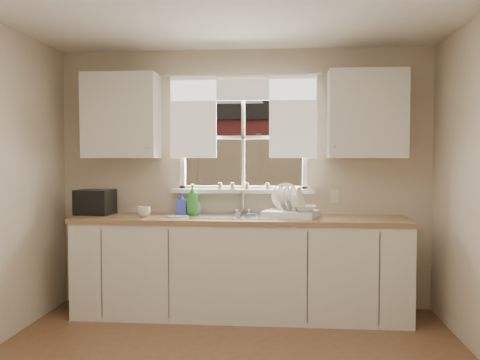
# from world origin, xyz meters

# --- Properties ---
(room_walls) EXTENTS (3.62, 4.02, 2.50)m
(room_walls) POSITION_xyz_m (0.00, -0.07, 1.24)
(room_walls) COLOR beige
(room_walls) RESTS_ON ground
(window) EXTENTS (1.38, 0.16, 1.06)m
(window) POSITION_xyz_m (0.00, 2.00, 1.49)
(window) COLOR white
(window) RESTS_ON room_walls
(curtains) EXTENTS (1.50, 0.03, 0.81)m
(curtains) POSITION_xyz_m (0.00, 1.95, 1.93)
(curtains) COLOR white
(curtains) RESTS_ON room_walls
(base_cabinets) EXTENTS (3.00, 0.62, 0.87)m
(base_cabinets) POSITION_xyz_m (0.00, 1.68, 0.43)
(base_cabinets) COLOR silver
(base_cabinets) RESTS_ON ground
(countertop) EXTENTS (3.04, 0.65, 0.04)m
(countertop) POSITION_xyz_m (0.00, 1.68, 0.89)
(countertop) COLOR #95724A
(countertop) RESTS_ON base_cabinets
(upper_cabinet_left) EXTENTS (0.70, 0.33, 0.80)m
(upper_cabinet_left) POSITION_xyz_m (-1.15, 1.82, 1.85)
(upper_cabinet_left) COLOR silver
(upper_cabinet_left) RESTS_ON room_walls
(upper_cabinet_right) EXTENTS (0.70, 0.33, 0.80)m
(upper_cabinet_right) POSITION_xyz_m (1.15, 1.82, 1.85)
(upper_cabinet_right) COLOR silver
(upper_cabinet_right) RESTS_ON room_walls
(wall_outlet) EXTENTS (0.08, 0.01, 0.12)m
(wall_outlet) POSITION_xyz_m (0.88, 1.99, 1.08)
(wall_outlet) COLOR beige
(wall_outlet) RESTS_ON room_walls
(sill_jars) EXTENTS (0.50, 0.04, 0.06)m
(sill_jars) POSITION_xyz_m (-0.01, 1.94, 1.18)
(sill_jars) COLOR brown
(sill_jars) RESTS_ON window
(backyard) EXTENTS (20.00, 10.00, 6.13)m
(backyard) POSITION_xyz_m (0.58, 8.42, 3.46)
(backyard) COLOR #335421
(backyard) RESTS_ON ground
(sink) EXTENTS (0.88, 0.52, 0.40)m
(sink) POSITION_xyz_m (0.00, 1.71, 0.84)
(sink) COLOR #B7B7BC
(sink) RESTS_ON countertop
(dish_rack) EXTENTS (0.54, 0.46, 0.31)m
(dish_rack) POSITION_xyz_m (0.46, 1.69, 0.98)
(dish_rack) COLOR white
(dish_rack) RESTS_ON countertop
(bowl) EXTENTS (0.21, 0.21, 0.05)m
(bowl) POSITION_xyz_m (0.59, 1.64, 1.00)
(bowl) COLOR silver
(bowl) RESTS_ON dish_rack
(soap_bottle_a) EXTENTS (0.14, 0.14, 0.29)m
(soap_bottle_a) POSITION_xyz_m (-0.46, 1.77, 1.06)
(soap_bottle_a) COLOR green
(soap_bottle_a) RESTS_ON countertop
(soap_bottle_b) EXTENTS (0.10, 0.10, 0.22)m
(soap_bottle_b) POSITION_xyz_m (-0.57, 1.80, 1.02)
(soap_bottle_b) COLOR blue
(soap_bottle_b) RESTS_ON countertop
(soap_bottle_c) EXTENTS (0.19, 0.19, 0.18)m
(soap_bottle_c) POSITION_xyz_m (-0.46, 1.86, 1.00)
(soap_bottle_c) COLOR beige
(soap_bottle_c) RESTS_ON countertop
(saucer) EXTENTS (0.21, 0.21, 0.01)m
(saucer) POSITION_xyz_m (-0.57, 1.63, 0.92)
(saucer) COLOR beige
(saucer) RESTS_ON countertop
(cup) EXTENTS (0.14, 0.14, 0.10)m
(cup) POSITION_xyz_m (-0.88, 1.59, 0.96)
(cup) COLOR silver
(cup) RESTS_ON countertop
(black_appliance) EXTENTS (0.35, 0.31, 0.24)m
(black_appliance) POSITION_xyz_m (-1.40, 1.76, 1.03)
(black_appliance) COLOR black
(black_appliance) RESTS_ON countertop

